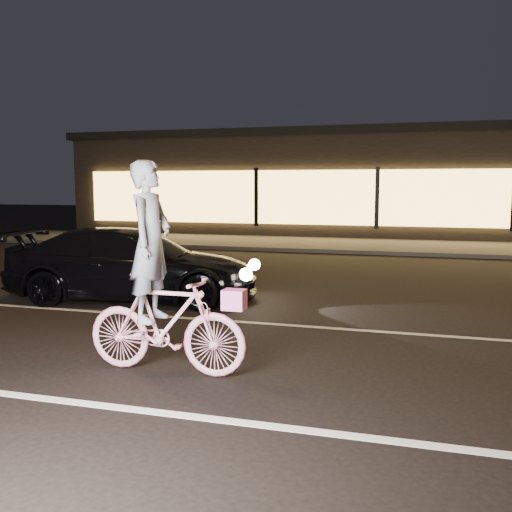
% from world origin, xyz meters
% --- Properties ---
extents(ground, '(90.00, 90.00, 0.00)m').
position_xyz_m(ground, '(0.00, 0.00, 0.00)').
color(ground, black).
rests_on(ground, ground).
extents(lane_stripe_near, '(60.00, 0.12, 0.01)m').
position_xyz_m(lane_stripe_near, '(0.00, -1.50, 0.00)').
color(lane_stripe_near, silver).
rests_on(lane_stripe_near, ground).
extents(lane_stripe_far, '(60.00, 0.10, 0.01)m').
position_xyz_m(lane_stripe_far, '(0.00, 2.00, 0.00)').
color(lane_stripe_far, gray).
rests_on(lane_stripe_far, ground).
extents(sidewalk, '(30.00, 4.00, 0.12)m').
position_xyz_m(sidewalk, '(0.00, 13.00, 0.06)').
color(sidewalk, '#383533').
rests_on(sidewalk, ground).
extents(storefront, '(25.40, 8.42, 4.20)m').
position_xyz_m(storefront, '(0.00, 18.97, 2.15)').
color(storefront, black).
rests_on(storefront, ground).
extents(cyclist, '(1.84, 0.64, 2.32)m').
position_xyz_m(cyclist, '(-1.12, -0.45, 0.83)').
color(cyclist, '#FC4A81').
rests_on(cyclist, ground).
extents(sedan, '(4.69, 2.53, 1.29)m').
position_xyz_m(sedan, '(-3.37, 3.06, 0.65)').
color(sedan, black).
rests_on(sedan, ground).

